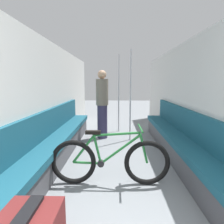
{
  "coord_description": "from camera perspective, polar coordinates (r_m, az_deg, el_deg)",
  "views": [
    {
      "loc": [
        -0.03,
        -0.42,
        1.37
      ],
      "look_at": [
        -0.12,
        3.9,
        0.73
      ],
      "focal_mm": 32.0,
      "sensor_mm": 36.0,
      "label": 1
    }
  ],
  "objects": [
    {
      "name": "bicycle",
      "position": [
        2.75,
        -0.61,
        -13.86
      ],
      "size": [
        1.61,
        0.46,
        0.79
      ],
      "rotation": [
        0.0,
        0.0,
        0.17
      ],
      "color": "black",
      "rests_on": "ground"
    },
    {
      "name": "bench_seat_row_left",
      "position": [
        3.58,
        -16.35,
        -9.3
      ],
      "size": [
        0.41,
        4.75,
        0.9
      ],
      "color": "#4C4C51",
      "rests_on": "ground"
    },
    {
      "name": "wall_left",
      "position": [
        3.56,
        -20.1,
        3.09
      ],
      "size": [
        0.1,
        8.97,
        2.14
      ],
      "primitive_type": "cube",
      "color": "silver",
      "rests_on": "ground"
    },
    {
      "name": "wall_right",
      "position": [
        3.58,
        23.49,
        2.93
      ],
      "size": [
        0.1,
        8.97,
        2.14
      ],
      "primitive_type": "cube",
      "color": "silver",
      "rests_on": "ground"
    },
    {
      "name": "grab_pole_near",
      "position": [
        5.57,
        1.92,
        4.93
      ],
      "size": [
        0.08,
        0.08,
        2.12
      ],
      "color": "gray",
      "rests_on": "ground"
    },
    {
      "name": "bench_seat_row_right",
      "position": [
        3.6,
        19.69,
        -9.38
      ],
      "size": [
        0.41,
        4.75,
        0.9
      ],
      "color": "#4C4C51",
      "rests_on": "ground"
    },
    {
      "name": "passenger_standing",
      "position": [
        4.89,
        -2.81,
        2.42
      ],
      "size": [
        0.3,
        0.3,
        1.67
      ],
      "rotation": [
        0.0,
        0.0,
        2.34
      ],
      "color": "#332D4C",
      "rests_on": "ground"
    },
    {
      "name": "grab_pole_far",
      "position": [
        4.7,
        5.27,
        4.26
      ],
      "size": [
        0.08,
        0.08,
        2.12
      ],
      "color": "gray",
      "rests_on": "ground"
    }
  ]
}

